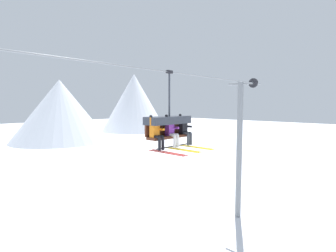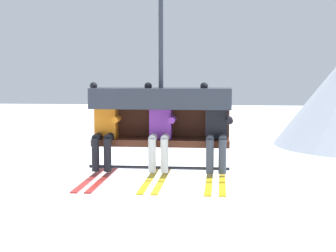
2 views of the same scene
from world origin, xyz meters
name	(u,v)px [view 1 (image 1 of 2)]	position (x,y,z in m)	size (l,w,h in m)	color
mountain_peak_west	(60,111)	(15.44, 41.26, 5.87)	(18.03, 18.03, 11.74)	silver
mountain_peak_central	(134,103)	(37.61, 46.05, 7.48)	(17.10, 17.10, 14.97)	white
lift_tower_far	(240,147)	(7.78, -0.02, 4.49)	(0.36, 1.88, 8.65)	slate
lift_cable	(169,72)	(0.47, -0.80, 8.37)	(16.61, 0.05, 0.05)	slate
chairlift_chair	(168,123)	(0.48, -0.73, 6.37)	(2.06, 0.74, 2.93)	#512819
skier_orange	(157,133)	(-0.35, -0.94, 6.08)	(0.48, 1.70, 1.34)	orange
skier_purple	(172,131)	(0.47, -0.94, 6.08)	(0.48, 1.70, 1.34)	purple
skier_black	(185,130)	(1.30, -0.94, 6.08)	(0.48, 1.70, 1.34)	black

